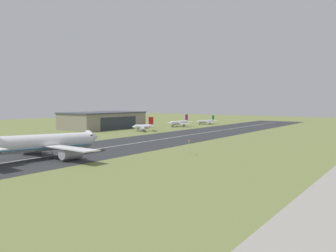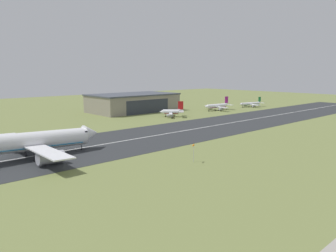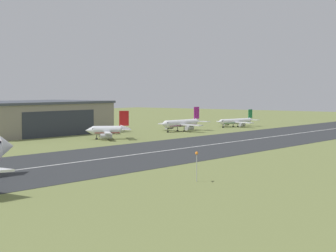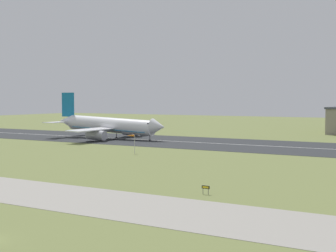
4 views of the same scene
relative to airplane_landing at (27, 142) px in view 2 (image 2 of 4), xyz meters
name	(u,v)px [view 2 (image 2 of 4)]	position (x,y,z in m)	size (l,w,h in m)	color
ground_plane	(304,156)	(70.92, -59.49, -5.55)	(661.21, 661.21, 0.00)	olive
runway_strip	(178,132)	(70.92, 2.39, -5.52)	(421.21, 46.40, 0.06)	#2B2D30
runway_centreline	(178,132)	(70.92, 2.39, -5.48)	(379.09, 0.70, 0.01)	silver
hangar_building	(133,103)	(104.65, 84.11, 0.88)	(61.77, 35.73, 12.82)	gray
airplane_landing	(27,142)	(0.00, 0.00, 0.00)	(53.74, 51.21, 19.41)	white
airplane_parked_west	(172,112)	(105.29, 43.66, -2.49)	(18.05, 18.21, 9.97)	silver
airplane_parked_centre	(217,106)	(154.61, 46.99, -2.29)	(24.76, 22.41, 9.95)	white
airplane_parked_east	(251,104)	(194.26, 44.19, -2.99)	(24.14, 20.79, 7.88)	white
windsock_pole	(193,147)	(36.93, -39.72, -0.33)	(2.36, 1.67, 5.83)	#B7B7BC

